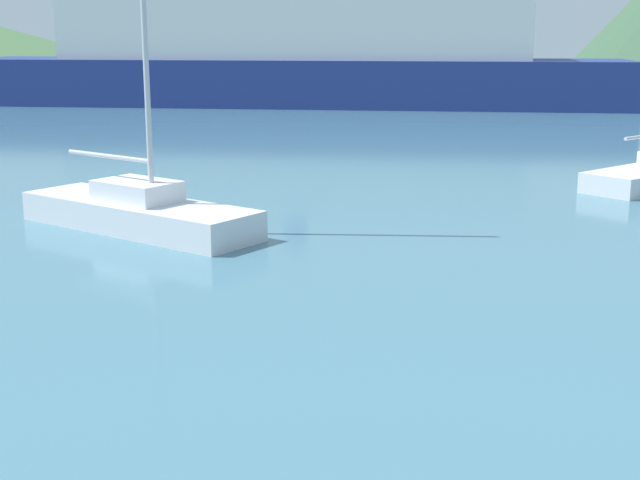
{
  "coord_description": "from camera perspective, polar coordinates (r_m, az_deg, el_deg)",
  "views": [
    {
      "loc": [
        -0.69,
        1.15,
        4.24
      ],
      "look_at": [
        -0.37,
        14.0,
        1.2
      ],
      "focal_mm": 50.0,
      "sensor_mm": 36.0,
      "label": 1
    }
  ],
  "objects": [
    {
      "name": "ferry_distant",
      "position": [
        51.68,
        -1.67,
        11.73
      ],
      "size": [
        37.76,
        11.52,
        8.03
      ],
      "rotation": [
        0.0,
        0.0,
        -0.15
      ],
      "color": "navy",
      "rests_on": "ground_plane"
    },
    {
      "name": "sailboat_inner",
      "position": [
        19.66,
        -11.54,
        2.06
      ],
      "size": [
        5.66,
        4.94,
        10.81
      ],
      "rotation": [
        0.0,
        0.0,
        -0.66
      ],
      "color": "silver",
      "rests_on": "ground_plane"
    }
  ]
}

